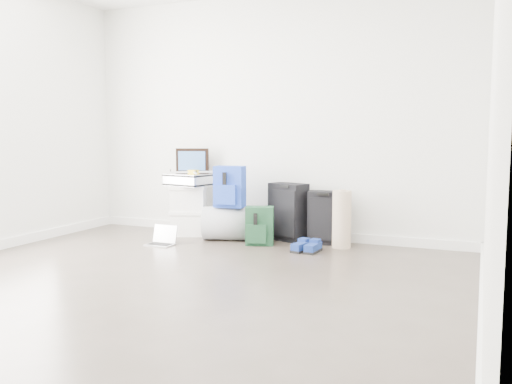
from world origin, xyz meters
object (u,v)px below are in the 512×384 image
at_px(large_suitcase, 288,212).
at_px(carry_on, 325,218).
at_px(duffel_bag, 231,223).
at_px(briefcase, 188,180).
at_px(laptop, 162,240).
at_px(boxes_stack, 189,210).

height_order(large_suitcase, carry_on, large_suitcase).
bearing_deg(duffel_bag, briefcase, 154.27).
relative_size(briefcase, laptop, 1.64).
relative_size(duffel_bag, laptop, 2.08).
relative_size(briefcase, carry_on, 0.84).
relative_size(duffel_bag, large_suitcase, 0.95).
bearing_deg(briefcase, boxes_stack, 0.00).
xyz_separation_m(briefcase, large_suitcase, (1.17, 0.14, -0.33)).
distance_m(duffel_bag, carry_on, 1.04).
xyz_separation_m(boxes_stack, carry_on, (1.59, 0.11, -0.01)).
bearing_deg(briefcase, carry_on, 15.20).
bearing_deg(carry_on, laptop, -163.99).
bearing_deg(boxes_stack, large_suitcase, -13.31).
distance_m(large_suitcase, laptop, 1.39).
xyz_separation_m(boxes_stack, briefcase, (0.00, 0.00, 0.35)).
height_order(boxes_stack, laptop, boxes_stack).
distance_m(duffel_bag, laptop, 0.77).
relative_size(duffel_bag, carry_on, 1.06).
distance_m(large_suitcase, carry_on, 0.43).
distance_m(briefcase, laptop, 0.85).
height_order(duffel_bag, large_suitcase, large_suitcase).
height_order(large_suitcase, laptop, large_suitcase).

